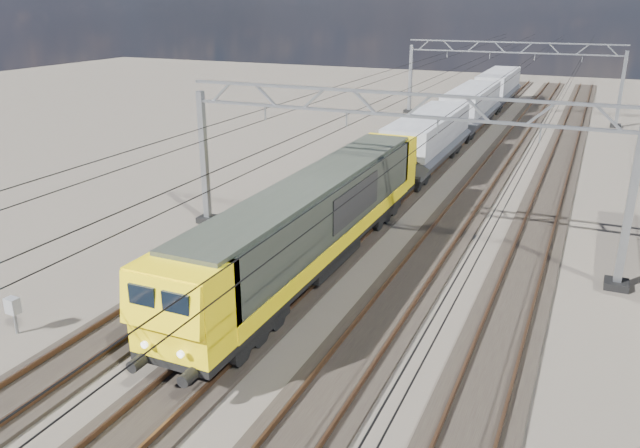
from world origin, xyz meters
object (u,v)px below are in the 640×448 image
at_px(catenary_gantry_far, 510,78).
at_px(locomotive, 317,217).
at_px(trackside_cabinet, 13,307).
at_px(hopper_wagon_mid, 471,106).
at_px(catenary_gantry_mid, 389,167).
at_px(hopper_wagon_third, 498,86).
at_px(hopper_wagon_lead, 428,137).

xyz_separation_m(catenary_gantry_far, locomotive, (-2.00, -39.12, -1.58)).
height_order(catenary_gantry_far, locomotive, catenary_gantry_far).
relative_size(locomotive, trackside_cabinet, 15.88).
bearing_deg(hopper_wagon_mid, catenary_gantry_mid, -86.02).
relative_size(catenary_gantry_mid, hopper_wagon_mid, 1.53).
distance_m(hopper_wagon_mid, hopper_wagon_third, 14.20).
bearing_deg(hopper_wagon_lead, hopper_wagon_third, 90.00).
height_order(hopper_wagon_mid, hopper_wagon_third, same).
xyz_separation_m(catenary_gantry_mid, trackside_cabinet, (-9.08, -12.18, -2.89)).
relative_size(locomotive, hopper_wagon_lead, 1.62).
relative_size(catenary_gantry_mid, hopper_wagon_third, 1.53).
xyz_separation_m(catenary_gantry_mid, locomotive, (-2.00, -3.12, -1.58)).
bearing_deg(catenary_gantry_far, hopper_wagon_third, 106.01).
height_order(locomotive, hopper_wagon_third, locomotive).
distance_m(catenary_gantry_far, trackside_cabinet, 49.11).
distance_m(catenary_gantry_mid, trackside_cabinet, 15.47).
bearing_deg(catenary_gantry_far, catenary_gantry_mid, -90.00).
bearing_deg(hopper_wagon_third, hopper_wagon_lead, -90.00).
distance_m(hopper_wagon_mid, trackside_cabinet, 41.58).
bearing_deg(hopper_wagon_third, hopper_wagon_mid, -90.00).
bearing_deg(locomotive, trackside_cabinet, -128.02).
bearing_deg(catenary_gantry_far, hopper_wagon_lead, -95.33).
distance_m(hopper_wagon_third, trackside_cabinet, 55.62).
bearing_deg(hopper_wagon_mid, hopper_wagon_third, 90.00).
distance_m(catenary_gantry_mid, hopper_wagon_mid, 28.89).
bearing_deg(catenary_gantry_mid, trackside_cabinet, -126.71).
bearing_deg(locomotive, hopper_wagon_third, 90.00).
bearing_deg(catenary_gantry_mid, hopper_wagon_third, 92.67).
height_order(locomotive, hopper_wagon_lead, locomotive).
height_order(catenary_gantry_mid, hopper_wagon_lead, catenary_gantry_mid).
xyz_separation_m(locomotive, trackside_cabinet, (-7.08, -9.06, -1.31)).
xyz_separation_m(hopper_wagon_lead, hopper_wagon_mid, (0.00, 14.20, 0.00)).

